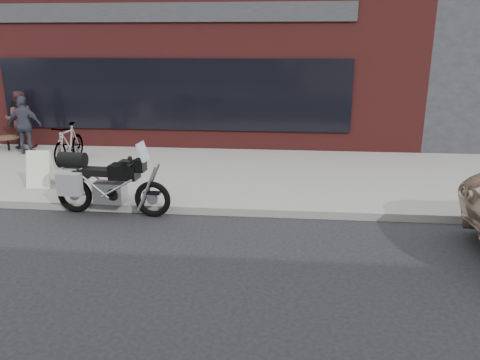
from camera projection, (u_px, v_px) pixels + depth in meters
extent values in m
plane|color=black|center=(168.00, 350.00, 4.99)|extent=(120.00, 120.00, 0.00)
cube|color=gray|center=(236.00, 170.00, 11.64)|extent=(44.00, 6.00, 0.15)
cube|color=#571D1C|center=(203.00, 66.00, 17.88)|extent=(14.00, 10.00, 4.50)
cube|color=black|center=(173.00, 95.00, 13.24)|extent=(10.00, 0.08, 2.00)
cube|color=#28282D|center=(169.00, 12.00, 12.61)|extent=(10.00, 0.08, 0.50)
torus|color=black|center=(75.00, 195.00, 8.91)|extent=(0.70, 0.16, 0.69)
torus|color=black|center=(153.00, 199.00, 8.67)|extent=(0.70, 0.16, 0.69)
cube|color=#B7B7BC|center=(110.00, 192.00, 8.77)|extent=(0.59, 0.35, 0.39)
cube|color=black|center=(124.00, 172.00, 8.61)|extent=(0.54, 0.36, 0.27)
cube|color=black|center=(98.00, 172.00, 8.69)|extent=(0.59, 0.33, 0.12)
cube|color=black|center=(80.00, 175.00, 8.77)|extent=(0.32, 0.25, 0.14)
cube|color=black|center=(140.00, 165.00, 8.52)|extent=(0.20, 0.26, 0.23)
cube|color=silver|center=(143.00, 152.00, 8.43)|extent=(0.17, 0.32, 0.35)
cylinder|color=black|center=(136.00, 161.00, 8.51)|extent=(0.08, 0.72, 0.03)
cube|color=#B7B7BC|center=(73.00, 167.00, 8.75)|extent=(0.31, 0.33, 0.03)
cube|color=gray|center=(69.00, 184.00, 8.56)|extent=(0.45, 0.21, 0.41)
cylinder|color=black|center=(72.00, 160.00, 8.71)|extent=(0.51, 0.32, 0.29)
cylinder|color=#B7B7BC|center=(94.00, 192.00, 9.01)|extent=(0.58, 0.12, 0.20)
imported|color=gray|center=(69.00, 143.00, 11.93)|extent=(0.47, 1.67, 1.00)
cube|color=white|center=(38.00, 170.00, 9.88)|extent=(0.52, 0.29, 0.79)
cube|color=white|center=(42.00, 167.00, 10.08)|extent=(0.52, 0.29, 0.79)
cylinder|color=black|center=(8.00, 144.00, 13.33)|extent=(0.06, 0.06, 0.35)
cylinder|color=#503625|center=(7.00, 138.00, 13.27)|extent=(0.69, 0.69, 0.04)
imported|color=#452624|center=(20.00, 120.00, 13.50)|extent=(0.97, 0.86, 1.65)
imported|color=#393A49|center=(25.00, 125.00, 12.77)|extent=(0.94, 0.40, 1.60)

